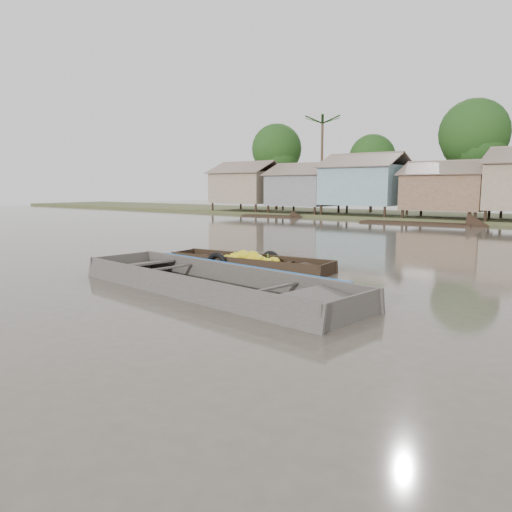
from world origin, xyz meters
The scene contains 3 objects.
ground centered at (0.00, 0.00, 0.00)m, with size 120.00×120.00×0.00m, color #4C443A.
banana_boat centered at (-2.11, 3.26, 0.16)m, with size 5.74×1.86×0.80m.
viewer_boat centered at (-0.48, -0.15, 0.08)m, with size 8.77×3.20×0.69m.
Camera 1 is at (7.90, -9.23, 2.63)m, focal length 35.00 mm.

